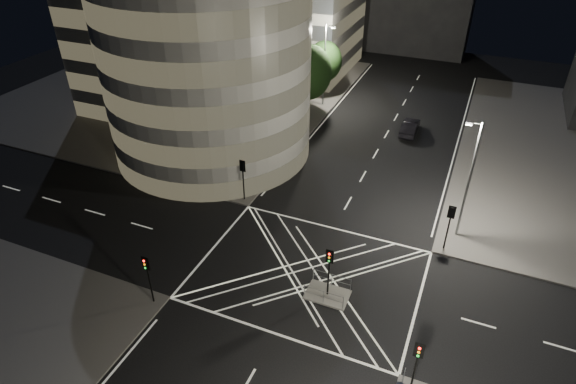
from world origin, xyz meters
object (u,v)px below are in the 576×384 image
at_px(traffic_signal_nr, 417,359).
at_px(street_lamp_right_far, 469,178).
at_px(traffic_signal_island, 329,264).
at_px(sedan, 410,127).
at_px(central_island, 327,295).
at_px(traffic_signal_fl, 243,173).
at_px(street_lamp_left_near, 261,121).
at_px(traffic_signal_nl, 147,271).
at_px(street_lamp_left_far, 325,63).
at_px(traffic_signal_fr, 450,220).

relative_size(traffic_signal_nr, street_lamp_right_far, 0.40).
distance_m(traffic_signal_island, sedan, 27.81).
distance_m(central_island, traffic_signal_nr, 9.08).
distance_m(traffic_signal_fl, street_lamp_left_near, 5.86).
distance_m(traffic_signal_nl, street_lamp_left_far, 36.90).
height_order(traffic_signal_nl, traffic_signal_fr, same).
height_order(traffic_signal_fr, traffic_signal_nr, same).
relative_size(street_lamp_left_near, sedan, 2.11).
xyz_separation_m(central_island, traffic_signal_nl, (-10.80, -5.30, 2.84)).
bearing_deg(traffic_signal_nr, traffic_signal_island, 142.07).
bearing_deg(traffic_signal_fl, street_lamp_left_far, 91.57).
bearing_deg(street_lamp_right_far, traffic_signal_island, -125.30).
height_order(central_island, street_lamp_left_near, street_lamp_left_near).
relative_size(central_island, street_lamp_right_far, 0.30).
distance_m(traffic_signal_island, street_lamp_left_near, 17.89).
bearing_deg(street_lamp_left_near, central_island, -49.73).
distance_m(traffic_signal_nr, street_lamp_left_near, 26.32).
height_order(traffic_signal_fl, sedan, traffic_signal_fl).
height_order(traffic_signal_nr, traffic_signal_island, same).
xyz_separation_m(street_lamp_right_far, sedan, (-7.11, 17.23, -4.76)).
bearing_deg(traffic_signal_nl, street_lamp_left_near, 91.94).
bearing_deg(street_lamp_left_near, traffic_signal_nr, -45.87).
bearing_deg(sedan, central_island, 88.53).
bearing_deg(sedan, street_lamp_left_far, -18.58).
bearing_deg(street_lamp_left_far, central_island, -70.05).
bearing_deg(traffic_signal_fr, traffic_signal_island, -129.33).
height_order(traffic_signal_nl, street_lamp_left_near, street_lamp_left_near).
relative_size(central_island, street_lamp_left_far, 0.30).
height_order(traffic_signal_fr, street_lamp_left_far, street_lamp_left_far).
bearing_deg(sedan, street_lamp_right_far, 111.63).
distance_m(traffic_signal_nr, sedan, 33.73).
relative_size(central_island, street_lamp_left_near, 0.30).
relative_size(central_island, sedan, 0.63).
distance_m(traffic_signal_fl, sedan, 22.49).
height_order(traffic_signal_nl, traffic_signal_nr, same).
xyz_separation_m(traffic_signal_nl, traffic_signal_island, (10.80, 5.30, 0.00)).
relative_size(traffic_signal_nl, street_lamp_left_near, 0.40).
height_order(street_lamp_left_near, street_lamp_right_far, same).
height_order(traffic_signal_nr, street_lamp_left_far, street_lamp_left_far).
xyz_separation_m(traffic_signal_fl, traffic_signal_fr, (17.60, 0.00, 0.00)).
distance_m(traffic_signal_nl, traffic_signal_island, 12.03).
bearing_deg(traffic_signal_nl, central_island, 26.14).
height_order(traffic_signal_fl, street_lamp_right_far, street_lamp_right_far).
bearing_deg(traffic_signal_fl, traffic_signal_nl, -90.00).
xyz_separation_m(street_lamp_left_near, sedan, (11.76, 14.23, -4.76)).
bearing_deg(central_island, traffic_signal_nl, -153.86).
bearing_deg(traffic_signal_fr, central_island, -129.33).
xyz_separation_m(traffic_signal_fl, traffic_signal_nr, (17.60, -13.60, 0.00)).
height_order(traffic_signal_fl, traffic_signal_nl, same).
height_order(street_lamp_right_far, sedan, street_lamp_right_far).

